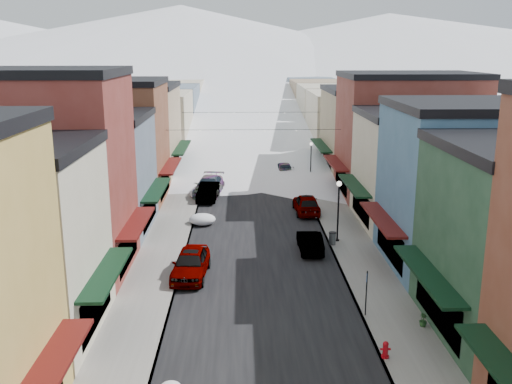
{
  "coord_description": "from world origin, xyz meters",
  "views": [
    {
      "loc": [
        -1.16,
        -12.99,
        13.55
      ],
      "look_at": [
        0.0,
        31.97,
        2.22
      ],
      "focal_mm": 40.0,
      "sensor_mm": 36.0,
      "label": 1
    }
  ],
  "objects": [
    {
      "name": "car_gray_suv",
      "position": [
        4.3,
        33.32,
        0.83
      ],
      "size": [
        2.1,
        4.95,
        1.67
      ],
      "primitive_type": "imported",
      "rotation": [
        0.0,
        0.0,
        3.17
      ],
      "color": "gray",
      "rests_on": "ground"
    },
    {
      "name": "bldg_l_grayblue",
      "position": [
        -13.19,
        29.0,
        4.51
      ],
      "size": [
        11.3,
        9.2,
        9.0
      ],
      "color": "slate",
      "rests_on": "ground"
    },
    {
      "name": "fire_hydrant",
      "position": [
        5.2,
        9.74,
        0.51
      ],
      "size": [
        0.46,
        0.35,
        0.78
      ],
      "color": "#B10912",
      "rests_on": "sidewalk_right"
    },
    {
      "name": "car_lane_silver",
      "position": [
        -2.2,
        51.8,
        0.8
      ],
      "size": [
        2.26,
        4.81,
        1.59
      ],
      "primitive_type": "imported",
      "rotation": [
        0.0,
        0.0,
        0.08
      ],
      "color": "gray",
      "rests_on": "ground"
    },
    {
      "name": "sidewalk_left",
      "position": [
        -6.6,
        60.0,
        0.07
      ],
      "size": [
        3.2,
        160.0,
        0.15
      ],
      "primitive_type": "cube",
      "color": "gray",
      "rests_on": "ground"
    },
    {
      "name": "snow_pile_far",
      "position": [
        -4.88,
        38.64,
        0.47
      ],
      "size": [
        2.33,
        2.63,
        0.99
      ],
      "color": "white",
      "rests_on": "ground"
    },
    {
      "name": "road",
      "position": [
        0.0,
        60.0,
        0.01
      ],
      "size": [
        10.0,
        160.0,
        0.01
      ],
      "primitive_type": "cube",
      "color": "black",
      "rests_on": "ground"
    },
    {
      "name": "car_green_sedan",
      "position": [
        3.5,
        23.99,
        0.7
      ],
      "size": [
        1.5,
        4.26,
        1.4
      ],
      "primitive_type": "imported",
      "rotation": [
        0.0,
        0.0,
        3.15
      ],
      "color": "black",
      "rests_on": "ground"
    },
    {
      "name": "car_silver_sedan",
      "position": [
        -4.3,
        19.7,
        0.86
      ],
      "size": [
        2.38,
        5.17,
        1.72
      ],
      "primitive_type": "imported",
      "rotation": [
        0.0,
        0.0,
        -0.07
      ],
      "color": "#989AA0",
      "rests_on": "ground"
    },
    {
      "name": "bldg_r_blue",
      "position": [
        13.19,
        21.0,
        5.26
      ],
      "size": [
        11.3,
        9.2,
        10.5
      ],
      "color": "#3D688A",
      "rests_on": "ground"
    },
    {
      "name": "car_lane_white",
      "position": [
        0.79,
        72.66,
        0.68
      ],
      "size": [
        2.33,
        4.91,
        1.35
      ],
      "primitive_type": "imported",
      "rotation": [
        0.0,
        0.0,
        3.12
      ],
      "color": "white",
      "rests_on": "ground"
    },
    {
      "name": "bldg_r_cream",
      "position": [
        13.69,
        30.0,
        4.51
      ],
      "size": [
        12.3,
        9.2,
        9.0
      ],
      "color": "beige",
      "rests_on": "ground"
    },
    {
      "name": "distant_blocks",
      "position": [
        0.0,
        83.0,
        4.0
      ],
      "size": [
        34.0,
        55.0,
        8.0
      ],
      "color": "gray",
      "rests_on": "ground"
    },
    {
      "name": "snow_pile_mid",
      "position": [
        -4.28,
        30.36,
        0.43
      ],
      "size": [
        2.11,
        2.5,
        0.89
      ],
      "color": "white",
      "rests_on": "ground"
    },
    {
      "name": "parking_sign",
      "position": [
        5.2,
        13.92,
        1.58
      ],
      "size": [
        0.14,
        0.32,
        2.45
      ],
      "color": "black",
      "rests_on": "sidewalk_right"
    },
    {
      "name": "streetlamp_near",
      "position": [
        5.68,
        25.7,
        2.92
      ],
      "size": [
        0.37,
        0.37,
        4.4
      ],
      "color": "black",
      "rests_on": "sidewalk_right"
    },
    {
      "name": "bldg_l_tan",
      "position": [
        -13.19,
        48.0,
        5.01
      ],
      "size": [
        11.3,
        11.2,
        10.0
      ],
      "color": "tan",
      "rests_on": "ground"
    },
    {
      "name": "car_black_sedan",
      "position": [
        3.5,
        48.71,
        0.67
      ],
      "size": [
        2.13,
        4.7,
        1.33
      ],
      "primitive_type": "imported",
      "rotation": [
        0.0,
        0.0,
        3.2
      ],
      "color": "black",
      "rests_on": "ground"
    },
    {
      "name": "bldg_l_brick_near",
      "position": [
        -13.69,
        20.5,
        6.26
      ],
      "size": [
        12.3,
        8.2,
        12.5
      ],
      "color": "maroon",
      "rests_on": "ground"
    },
    {
      "name": "streetlamp_far",
      "position": [
        6.09,
        45.36,
        2.66
      ],
      "size": [
        0.33,
        0.33,
        3.97
      ],
      "color": "black",
      "rests_on": "sidewalk_right"
    },
    {
      "name": "bldg_r_tan",
      "position": [
        13.19,
        49.0,
        4.76
      ],
      "size": [
        11.3,
        11.2,
        9.5
      ],
      "color": "#8B7C5B",
      "rests_on": "ground"
    },
    {
      "name": "bldg_l_brick_far",
      "position": [
        -14.19,
        38.0,
        5.51
      ],
      "size": [
        13.3,
        9.2,
        11.0
      ],
      "color": "brown",
      "rests_on": "ground"
    },
    {
      "name": "overhead_cables",
      "position": [
        0.0,
        47.5,
        6.2
      ],
      "size": [
        16.4,
        15.04,
        0.04
      ],
      "color": "black",
      "rests_on": "ground"
    },
    {
      "name": "curb_right",
      "position": [
        5.05,
        60.0,
        0.07
      ],
      "size": [
        0.1,
        160.0,
        0.15
      ],
      "primitive_type": "cube",
      "color": "slate",
      "rests_on": "ground"
    },
    {
      "name": "trash_can",
      "position": [
        5.2,
        24.93,
        0.6
      ],
      "size": [
        0.52,
        0.52,
        0.89
      ],
      "color": "slate",
      "rests_on": "sidewalk_right"
    },
    {
      "name": "sidewalk_right",
      "position": [
        6.6,
        60.0,
        0.07
      ],
      "size": [
        3.2,
        160.0,
        0.15
      ],
      "primitive_type": "cube",
      "color": "gray",
      "rests_on": "ground"
    },
    {
      "name": "mountain_ridge",
      "position": [
        -19.47,
        277.18,
        14.36
      ],
      "size": [
        670.0,
        340.0,
        34.0
      ],
      "color": "silver",
      "rests_on": "ground"
    },
    {
      "name": "curb_left",
      "position": [
        -5.05,
        60.0,
        0.07
      ],
      "size": [
        0.1,
        160.0,
        0.15
      ],
      "primitive_type": "cube",
      "color": "slate",
      "rests_on": "ground"
    },
    {
      "name": "car_silver_wagon",
      "position": [
        -4.28,
        39.97,
        0.84
      ],
      "size": [
        3.11,
        6.08,
        1.69
      ],
      "primitive_type": "imported",
      "rotation": [
        0.0,
        0.0,
        -0.13
      ],
      "color": "#929499",
      "rests_on": "ground"
    },
    {
      "name": "planter_far",
      "position": [
        7.8,
        12.63,
        0.48
      ],
      "size": [
        0.5,
        0.5,
        0.66
      ],
      "primitive_type": "imported",
      "rotation": [
        0.0,
        0.0,
        0.45
      ],
      "color": "#254E24",
      "rests_on": "sidewalk_right"
    },
    {
      "name": "car_dark_hatch",
      "position": [
        -4.23,
        37.93,
        0.78
      ],
      "size": [
        2.09,
        4.85,
        1.55
      ],
      "primitive_type": "imported",
      "rotation": [
        0.0,
        0.0,
        -0.1
      ],
      "color": "black",
      "rests_on": "ground"
    },
    {
      "name": "bldg_r_brick_far",
      "position": [
        14.19,
        39.0,
        5.76
      ],
      "size": [
        13.3,
        9.2,
        11.5
      ],
      "color": "maroon",
      "rests_on": "ground"
    }
  ]
}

